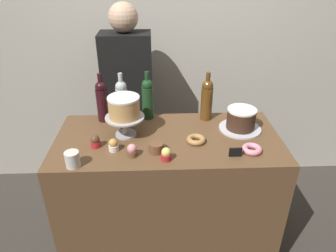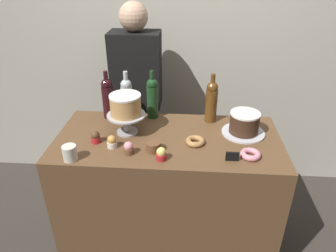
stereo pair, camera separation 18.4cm
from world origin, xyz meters
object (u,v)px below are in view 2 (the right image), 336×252
(wine_bottle_amber, at_px, (211,101))
(cookie_stack, at_px, (153,147))
(donut_maple, at_px, (195,141))
(coffee_cup_ceramic, at_px, (70,153))
(cupcake_caramel, at_px, (112,142))
(cupcake_lemon, at_px, (161,154))
(cake_stand_pedestal, at_px, (127,120))
(barista_figure, at_px, (138,105))
(wine_bottle_clear, at_px, (127,98))
(cupcake_strawberry, at_px, (129,148))
(white_layer_cake, at_px, (125,105))
(chocolate_round_cake, at_px, (244,122))
(wine_bottle_green, at_px, (152,97))
(price_sign_chalkboard, at_px, (232,156))
(wine_bottle_dark_red, at_px, (108,97))
(cupcake_chocolate, at_px, (95,137))
(donut_pink, at_px, (250,154))

(wine_bottle_amber, bearing_deg, cookie_stack, -130.71)
(cookie_stack, bearing_deg, donut_maple, 21.62)
(coffee_cup_ceramic, bearing_deg, donut_maple, 17.56)
(cupcake_caramel, distance_m, cupcake_lemon, 0.31)
(cake_stand_pedestal, xyz_separation_m, barista_figure, (-0.02, 0.52, -0.14))
(wine_bottle_clear, height_order, cupcake_strawberry, wine_bottle_clear)
(cupcake_caramel, bearing_deg, cupcake_lemon, -19.47)
(cake_stand_pedestal, height_order, white_layer_cake, white_layer_cake)
(chocolate_round_cake, distance_m, wine_bottle_clear, 0.77)
(white_layer_cake, relative_size, coffee_cup_ceramic, 2.20)
(wine_bottle_green, relative_size, wine_bottle_clear, 1.00)
(white_layer_cake, relative_size, cupcake_caramel, 2.52)
(cookie_stack, xyz_separation_m, price_sign_chalkboard, (0.43, -0.06, -0.00))
(wine_bottle_green, bearing_deg, chocolate_round_cake, -17.49)
(cupcake_caramel, relative_size, barista_figure, 0.05)
(chocolate_round_cake, height_order, wine_bottle_amber, wine_bottle_amber)
(barista_figure, bearing_deg, wine_bottle_amber, -30.93)
(cupcake_lemon, bearing_deg, donut_maple, 43.80)
(cake_stand_pedestal, distance_m, wine_bottle_clear, 0.21)
(wine_bottle_dark_red, xyz_separation_m, cupcake_chocolate, (-0.00, -0.33, -0.11))
(donut_pink, relative_size, cookie_stack, 1.33)
(cupcake_caramel, xyz_separation_m, cupcake_chocolate, (-0.11, 0.04, 0.00))
(chocolate_round_cake, distance_m, cupcake_strawberry, 0.72)
(wine_bottle_dark_red, height_order, wine_bottle_amber, same)
(cake_stand_pedestal, xyz_separation_m, cupcake_strawberry, (0.05, -0.23, -0.05))
(white_layer_cake, bearing_deg, coffee_cup_ceramic, -128.90)
(cookie_stack, relative_size, price_sign_chalkboard, 1.20)
(barista_figure, bearing_deg, wine_bottle_green, -62.51)
(cupcake_chocolate, distance_m, cookie_stack, 0.35)
(wine_bottle_amber, distance_m, barista_figure, 0.66)
(chocolate_round_cake, xyz_separation_m, barista_figure, (-0.74, 0.48, -0.13))
(cupcake_caramel, relative_size, price_sign_chalkboard, 1.06)
(donut_maple, bearing_deg, wine_bottle_clear, 146.26)
(donut_pink, relative_size, barista_figure, 0.07)
(coffee_cup_ceramic, relative_size, barista_figure, 0.05)
(wine_bottle_dark_red, height_order, cupcake_lemon, wine_bottle_dark_red)
(cupcake_chocolate, relative_size, donut_pink, 0.66)
(wine_bottle_dark_red, height_order, cookie_stack, wine_bottle_dark_red)
(wine_bottle_clear, xyz_separation_m, cookie_stack, (0.22, -0.39, -0.12))
(chocolate_round_cake, bearing_deg, wine_bottle_clear, 168.03)
(chocolate_round_cake, distance_m, wine_bottle_dark_red, 0.89)
(wine_bottle_amber, relative_size, cookie_stack, 3.87)
(white_layer_cake, relative_size, price_sign_chalkboard, 2.68)
(wine_bottle_clear, bearing_deg, donut_pink, -28.94)
(donut_pink, bearing_deg, cupcake_chocolate, 174.38)
(wine_bottle_amber, distance_m, cupcake_lemon, 0.56)
(cake_stand_pedestal, distance_m, cupcake_caramel, 0.19)
(white_layer_cake, xyz_separation_m, coffee_cup_ceramic, (-0.25, -0.31, -0.15))
(wine_bottle_clear, height_order, cookie_stack, wine_bottle_clear)
(chocolate_round_cake, xyz_separation_m, cupcake_strawberry, (-0.66, -0.27, -0.04))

